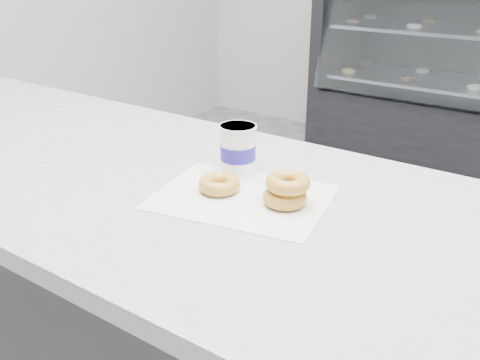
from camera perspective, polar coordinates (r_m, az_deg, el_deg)
The scene contains 4 objects.
wax_paper at distance 1.07m, azimuth 0.17°, elevation -1.84°, with size 0.34×0.26×0.00m, color silver.
donut_single at distance 1.09m, azimuth -2.22°, elevation -0.46°, with size 0.09×0.09×0.03m, color gold.
donut_stack at distance 1.03m, azimuth 4.98°, elevation -1.06°, with size 0.12×0.12×0.06m.
coffee_cup at distance 1.17m, azimuth -0.22°, elevation 3.32°, with size 0.09×0.09×0.11m.
Camera 1 is at (0.43, -1.39, 1.36)m, focal length 40.00 mm.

